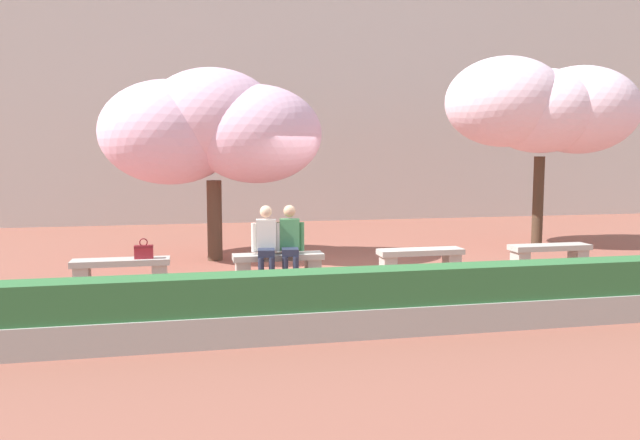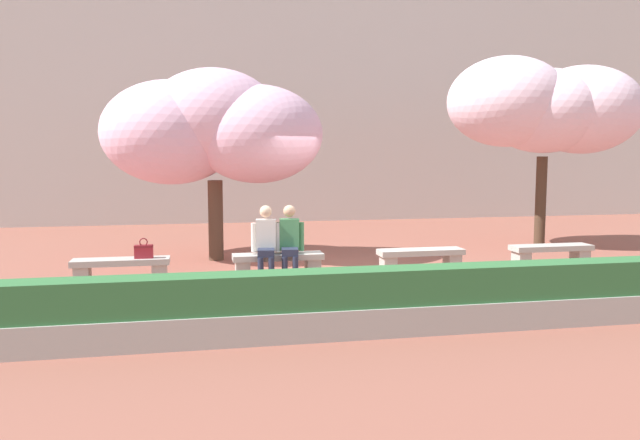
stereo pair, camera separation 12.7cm
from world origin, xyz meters
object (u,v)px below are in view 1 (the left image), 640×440
at_px(stone_bench_near_west, 278,263).
at_px(cherry_tree_secondary, 542,108).
at_px(cherry_tree_main, 209,129).
at_px(stone_bench_west_end, 121,268).
at_px(stone_bench_center, 420,257).
at_px(handbag, 144,251).
at_px(person_seated_left, 266,240).
at_px(stone_bench_near_east, 550,253).
at_px(person_seated_right, 290,240).

distance_m(stone_bench_near_west, cherry_tree_secondary, 7.64).
bearing_deg(stone_bench_near_west, cherry_tree_main, 115.42).
xyz_separation_m(stone_bench_west_end, stone_bench_center, (5.23, 0.00, 0.00)).
distance_m(stone_bench_west_end, stone_bench_near_west, 2.61).
bearing_deg(stone_bench_center, cherry_tree_secondary, 33.77).
bearing_deg(cherry_tree_main, handbag, -117.11).
bearing_deg(person_seated_left, stone_bench_near_west, 13.93).
distance_m(stone_bench_near_west, handbag, 2.26).
distance_m(stone_bench_near_east, cherry_tree_secondary, 4.15).
relative_size(stone_bench_near_west, cherry_tree_main, 0.36).
xyz_separation_m(person_seated_left, cherry_tree_main, (-0.86, 2.31, 1.97)).
xyz_separation_m(person_seated_left, handbag, (-2.03, 0.03, -0.12)).
distance_m(cherry_tree_main, cherry_tree_secondary, 7.65).
xyz_separation_m(stone_bench_west_end, stone_bench_near_east, (7.84, 0.00, 0.00)).
bearing_deg(cherry_tree_secondary, handbag, -163.18).
height_order(person_seated_left, cherry_tree_main, cherry_tree_main).
height_order(stone_bench_west_end, stone_bench_near_east, same).
height_order(handbag, cherry_tree_main, cherry_tree_main).
relative_size(stone_bench_near_west, person_seated_left, 1.22).
xyz_separation_m(stone_bench_center, cherry_tree_secondary, (3.93, 2.63, 2.93)).
relative_size(stone_bench_center, cherry_tree_main, 0.36).
distance_m(stone_bench_center, stone_bench_near_east, 2.61).
bearing_deg(person_seated_right, stone_bench_near_west, 164.88).
relative_size(handbag, cherry_tree_secondary, 0.08).
bearing_deg(stone_bench_west_end, stone_bench_center, 0.00).
relative_size(person_seated_left, handbag, 3.81).
xyz_separation_m(stone_bench_center, cherry_tree_main, (-3.69, 2.26, 2.37)).
distance_m(stone_bench_center, handbag, 4.87).
distance_m(stone_bench_west_end, handbag, 0.47).
xyz_separation_m(handbag, cherry_tree_secondary, (8.79, 2.66, 2.65)).
relative_size(stone_bench_west_end, stone_bench_near_east, 1.00).
bearing_deg(stone_bench_near_east, cherry_tree_main, 160.27).
bearing_deg(stone_bench_near_west, cherry_tree_secondary, 21.88).
bearing_deg(stone_bench_near_west, stone_bench_near_east, 0.00).
bearing_deg(stone_bench_west_end, handbag, -4.27).
height_order(stone_bench_near_west, cherry_tree_main, cherry_tree_main).
height_order(person_seated_left, handbag, person_seated_left).
bearing_deg(stone_bench_center, stone_bench_near_west, 180.00).
bearing_deg(stone_bench_near_east, stone_bench_center, 180.00).
height_order(cherry_tree_main, cherry_tree_secondary, cherry_tree_secondary).
xyz_separation_m(stone_bench_near_east, person_seated_right, (-5.03, -0.05, 0.40)).
bearing_deg(person_seated_right, person_seated_left, -179.99).
bearing_deg(stone_bench_near_west, stone_bench_west_end, 180.00).
bearing_deg(stone_bench_center, stone_bench_near_east, 0.00).
relative_size(stone_bench_center, person_seated_right, 1.22).
relative_size(person_seated_right, cherry_tree_main, 0.29).
height_order(stone_bench_near_west, stone_bench_near_east, same).
xyz_separation_m(stone_bench_near_west, person_seated_right, (0.20, -0.05, 0.40)).
height_order(stone_bench_center, stone_bench_near_east, same).
height_order(stone_bench_center, handbag, handbag).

